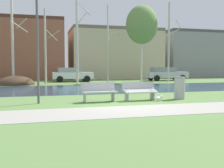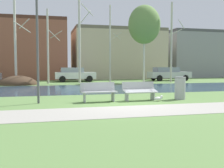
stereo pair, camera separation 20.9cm
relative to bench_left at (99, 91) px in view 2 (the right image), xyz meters
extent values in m
plane|color=#5B7F42|center=(0.98, 8.96, -0.47)|extent=(120.00, 120.00, 0.00)
cube|color=#9E998E|center=(0.98, -2.69, -0.47)|extent=(60.00, 2.33, 0.01)
cube|color=#284256|center=(0.98, 6.94, -0.47)|extent=(80.00, 7.79, 0.01)
ellipsoid|color=#423021|center=(-4.73, 12.54, -0.47)|extent=(3.33, 2.93, 1.60)
cube|color=#9EA0A3|center=(0.00, -0.09, -0.02)|extent=(1.62, 0.54, 0.05)
cube|color=#9EA0A3|center=(-0.01, 0.18, 0.20)|extent=(1.60, 0.15, 0.40)
cube|color=#9EA0A3|center=(-0.65, -0.06, -0.25)|extent=(0.06, 0.43, 0.45)
cube|color=#9EA0A3|center=(0.66, -0.01, -0.25)|extent=(0.06, 0.43, 0.45)
cylinder|color=#9EA0A3|center=(-0.65, -0.10, 0.12)|extent=(0.05, 0.28, 0.04)
cylinder|color=#9EA0A3|center=(0.66, -0.05, 0.12)|extent=(0.05, 0.28, 0.04)
cube|color=#9EA0A3|center=(1.96, -0.09, -0.02)|extent=(1.62, 0.54, 0.17)
cube|color=#9EA0A3|center=(1.95, 0.18, 0.20)|extent=(1.60, 0.15, 0.40)
cube|color=#9EA0A3|center=(1.30, -0.06, -0.25)|extent=(0.06, 0.43, 0.45)
cube|color=#9EA0A3|center=(2.61, -0.01, -0.25)|extent=(0.06, 0.43, 0.45)
cylinder|color=#9EA0A3|center=(1.30, -0.10, 0.12)|extent=(0.05, 0.28, 0.04)
cylinder|color=#9EA0A3|center=(2.61, -0.05, 0.12)|extent=(0.05, 0.28, 0.04)
cylinder|color=#999B9E|center=(4.02, -0.05, 0.07)|extent=(0.51, 0.51, 1.09)
torus|color=#5B5D5E|center=(4.02, -0.05, 0.59)|extent=(0.54, 0.54, 0.04)
ellipsoid|color=white|center=(2.69, -0.46, -0.35)|extent=(0.39, 0.17, 0.17)
sphere|color=white|center=(2.86, -0.46, -0.27)|extent=(0.12, 0.12, 0.12)
cone|color=gold|center=(2.93, -0.46, -0.27)|extent=(0.07, 0.04, 0.04)
cylinder|color=gold|center=(2.71, -0.50, -0.42)|extent=(0.01, 0.01, 0.10)
cylinder|color=gold|center=(2.71, -0.43, -0.42)|extent=(0.01, 0.01, 0.10)
cylinder|color=#4C4C51|center=(-2.62, 0.13, 1.90)|extent=(0.10, 0.10, 4.74)
cylinder|color=beige|center=(-4.87, 12.64, 3.33)|extent=(0.20, 0.20, 7.61)
cylinder|color=beige|center=(-4.14, 13.14, 4.90)|extent=(1.00, 1.42, 0.71)
cylinder|color=beige|center=(-4.21, 11.96, 4.44)|extent=(1.32, 1.28, 0.80)
cylinder|color=#BCB7A8|center=(-2.12, 13.63, 2.97)|extent=(0.18, 0.18, 6.89)
cylinder|color=#BCB7A8|center=(-1.35, 14.15, 4.14)|extent=(1.06, 1.52, 0.59)
cylinder|color=#BCB7A8|center=(-1.55, 13.04, 3.94)|extent=(1.07, 1.04, 0.88)
cylinder|color=beige|center=(0.77, 13.20, 4.09)|extent=(0.22, 0.22, 9.13)
cylinder|color=beige|center=(1.42, 13.65, 5.86)|extent=(0.82, 1.15, 0.99)
cylinder|color=beige|center=(1.44, 12.51, 6.26)|extent=(1.34, 1.31, 0.86)
cylinder|color=beige|center=(3.70, 13.07, 3.24)|extent=(0.15, 0.15, 7.43)
cylinder|color=beige|center=(4.38, 13.54, 4.06)|extent=(0.91, 1.30, 0.69)
cylinder|color=beige|center=(4.21, 12.54, 3.98)|extent=(1.05, 1.02, 0.52)
cylinder|color=beige|center=(7.21, 13.17, 3.21)|extent=(0.18, 0.18, 7.36)
ellipsoid|color=#668947|center=(7.21, 13.17, 5.27)|extent=(3.18, 3.18, 3.81)
cylinder|color=#BCB7A8|center=(9.91, 12.63, 3.52)|extent=(0.20, 0.20, 7.98)
cylinder|color=#BCB7A8|center=(10.54, 13.06, 4.59)|extent=(0.89, 1.26, 0.57)
cylinder|color=#BCB7A8|center=(10.59, 11.92, 5.24)|extent=(1.41, 1.37, 0.66)
cube|color=silver|center=(0.63, 15.97, 0.18)|extent=(4.16, 1.82, 0.67)
cube|color=#949AAC|center=(0.30, 15.97, 0.76)|extent=(2.33, 1.59, 0.48)
cylinder|color=black|center=(2.01, 16.86, -0.15)|extent=(0.64, 0.22, 0.64)
cylinder|color=black|center=(2.00, 15.06, -0.15)|extent=(0.64, 0.22, 0.64)
cylinder|color=black|center=(-0.73, 16.87, -0.15)|extent=(0.64, 0.22, 0.64)
cylinder|color=black|center=(-0.74, 15.08, -0.15)|extent=(0.64, 0.22, 0.64)
cube|color=#B2B5BC|center=(11.11, 15.44, 0.19)|extent=(4.70, 1.74, 0.68)
cube|color=gray|center=(10.74, 15.44, 0.78)|extent=(2.63, 1.52, 0.51)
cylinder|color=black|center=(12.66, 16.28, -0.15)|extent=(0.64, 0.22, 0.64)
cylinder|color=black|center=(12.65, 14.57, -0.15)|extent=(0.64, 0.22, 0.64)
cylinder|color=black|center=(9.57, 16.30, -0.15)|extent=(0.64, 0.22, 0.64)
cylinder|color=black|center=(9.56, 14.59, -0.15)|extent=(0.64, 0.22, 0.64)
cube|color=brown|center=(-6.92, 23.20, 2.98)|extent=(14.07, 7.90, 6.91)
cube|color=#4E2C21|center=(-6.92, 23.20, 6.64)|extent=(14.07, 7.90, 0.40)
cube|color=#BCAD8E|center=(6.99, 22.92, 2.57)|extent=(11.63, 7.51, 6.09)
cube|color=#675F4E|center=(6.99, 22.92, 5.82)|extent=(11.63, 7.51, 0.40)
cube|color=gray|center=(23.10, 23.85, 2.71)|extent=(16.65, 6.33, 6.36)
cube|color=#48484B|center=(23.10, 23.85, 6.09)|extent=(16.65, 6.33, 0.40)
camera|label=1|loc=(-2.46, -11.47, 1.12)|focal=41.96mm
camera|label=2|loc=(-2.25, -11.53, 1.12)|focal=41.96mm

